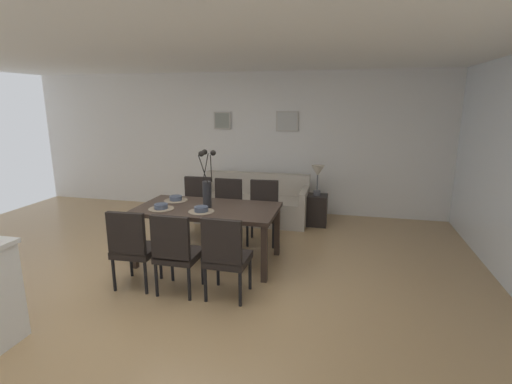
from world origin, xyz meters
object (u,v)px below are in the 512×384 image
Objects in this scene: dining_chair_far_left at (176,250)px; dining_chair_far_right at (226,207)px; dining_table at (208,213)px; dining_chair_near_right at (196,204)px; bowl_near_left at (161,206)px; framed_picture_center at (287,121)px; table_lamp at (318,174)px; sofa at (254,205)px; dining_chair_mid_right at (263,209)px; side_table at (316,210)px; bowl_far_left at (201,209)px; dining_chair_near_left at (133,245)px; bowl_near_right at (176,198)px; framed_picture_left at (222,121)px; dining_chair_mid_left at (226,254)px; centerpiece_vase at (207,186)px.

dining_chair_far_left is 1.77m from dining_chair_far_right.
dining_table is 1.96× the size of dining_chair_near_right.
dining_chair_far_left is 0.91m from bowl_near_left.
table_lamp is at bearing -46.52° from framed_picture_center.
dining_chair_far_right is (0.51, -0.04, 0.00)m from dining_chair_near_right.
framed_picture_center reaches higher than sofa.
dining_chair_mid_right is (0.56, 0.03, 0.00)m from dining_chair_far_right.
bowl_far_left is at bearing -120.96° from side_table.
dining_chair_near_left is 1.15m from bowl_near_right.
dining_chair_far_right is 2.16m from framed_picture_left.
bowl_far_left is (0.55, 0.69, 0.27)m from dining_chair_near_left.
dining_chair_far_right is at bearing 64.43° from bowl_near_left.
dining_table is 3.46× the size of side_table.
dining_chair_near_left is at bearing -90.65° from dining_chair_near_right.
dining_chair_near_left reaches higher than sofa.
bowl_far_left is 2.98m from framed_picture_center.
framed_picture_center is at bearing 79.39° from dining_chair_far_left.
dining_chair_near_right reaches higher than bowl_near_left.
dining_chair_mid_left is (0.53, -0.90, -0.15)m from dining_table.
dining_chair_far_left is 1.00× the size of dining_chair_mid_left.
centerpiece_vase is 0.63m from bowl_near_left.
dining_chair_near_right is 1.88m from dining_chair_far_left.
framed_picture_left is (-0.62, 2.55, 0.69)m from centerpiece_vase.
dining_chair_mid_left is (1.06, -1.80, 0.00)m from dining_chair_near_right.
dining_chair_near_right is 2.07m from table_lamp.
bowl_near_left is (-0.54, -0.22, 0.12)m from dining_table.
bowl_near_left is at bearing -115.57° from dining_chair_far_right.
dining_chair_mid_right is 0.48× the size of sofa.
dining_chair_mid_right is at bearing 58.80° from dining_table.
bowl_far_left is 2.50m from side_table.
side_table is (1.28, 1.02, -0.25)m from dining_chair_far_right.
framed_picture_left is (-0.60, 1.69, 1.20)m from dining_chair_far_right.
dining_chair_near_left is 0.52m from dining_chair_far_left.
side_table is 1.02× the size of table_lamp.
dining_table is at bearing 120.49° from dining_chair_mid_left.
sofa is at bearing 80.87° from dining_chair_far_right.
dining_chair_near_left is 1.00× the size of dining_chair_far_right.
centerpiece_vase is 2.38m from side_table.
dining_chair_mid_right is 5.41× the size of bowl_far_left.
table_lamp is 1.24× the size of framed_picture_center.
sofa is at bearing 178.53° from side_table.
bowl_near_left is at bearing -112.80° from framed_picture_center.
bowl_near_left is at bearing -158.14° from centerpiece_vase.
dining_chair_far_left is (-0.03, -0.91, -0.15)m from dining_table.
dining_chair_mid_left is 1.80× the size of table_lamp.
dining_chair_mid_right is 1.28m from table_lamp.
dining_chair_mid_right is (0.01, 1.79, 0.00)m from dining_chair_mid_left.
framed_picture_left reaches higher than dining_chair_mid_right.
dining_chair_near_right reaches higher than side_table.
bowl_near_left is 0.33× the size of side_table.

